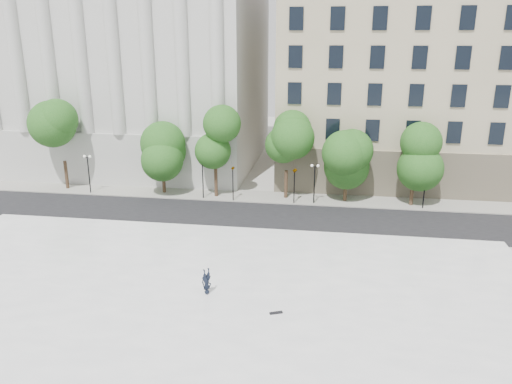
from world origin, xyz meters
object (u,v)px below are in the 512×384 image
traffic_light_west (233,167)px  skateboard (276,313)px  traffic_light_east (295,168)px  person_lying (207,290)px

traffic_light_west → skateboard: traffic_light_west is taller
traffic_light_east → person_lying: (-4.01, -20.15, -3.09)m
traffic_light_west → person_lying: size_ratio=2.39×
skateboard → person_lying: bearing=137.2°
traffic_light_west → traffic_light_east: 6.26m
skateboard → traffic_light_west: bearing=85.0°
traffic_light_west → traffic_light_east: bearing=-0.0°
person_lying → traffic_light_west: bearing=56.3°
person_lying → traffic_light_east: bearing=38.7°
traffic_light_east → skateboard: (0.63, -21.87, -3.28)m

